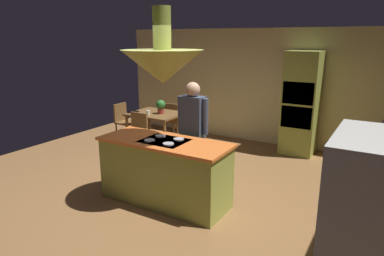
% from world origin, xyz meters
% --- Properties ---
extents(ground, '(8.16, 8.16, 0.00)m').
position_xyz_m(ground, '(0.00, 0.00, 0.00)').
color(ground, olive).
extents(wall_back, '(6.80, 0.10, 2.55)m').
position_xyz_m(wall_back, '(0.00, 3.45, 1.27)').
color(wall_back, beige).
rests_on(wall_back, ground).
extents(kitchen_island, '(1.92, 0.76, 0.96)m').
position_xyz_m(kitchen_island, '(0.00, -0.20, 0.47)').
color(kitchen_island, '#939E42').
rests_on(kitchen_island, ground).
extents(oven_tower, '(0.66, 0.62, 2.10)m').
position_xyz_m(oven_tower, '(1.10, 3.04, 1.05)').
color(oven_tower, '#939E42').
rests_on(oven_tower, ground).
extents(dining_table, '(1.12, 0.91, 0.76)m').
position_xyz_m(dining_table, '(-1.70, 1.90, 0.66)').
color(dining_table, brown).
rests_on(dining_table, ground).
extents(person_at_island, '(0.53, 0.23, 1.70)m').
position_xyz_m(person_at_island, '(0.08, 0.45, 0.98)').
color(person_at_island, tan).
rests_on(person_at_island, ground).
extents(range_hood, '(1.10, 1.10, 1.00)m').
position_xyz_m(range_hood, '(0.00, -0.20, 1.99)').
color(range_hood, '#939E42').
extents(pendant_light_over_table, '(0.32, 0.32, 0.82)m').
position_xyz_m(pendant_light_over_table, '(-1.70, 1.90, 1.86)').
color(pendant_light_over_table, beige).
extents(chair_facing_island, '(0.40, 0.40, 0.87)m').
position_xyz_m(chair_facing_island, '(-1.70, 1.23, 0.50)').
color(chair_facing_island, brown).
rests_on(chair_facing_island, ground).
extents(chair_by_back_wall, '(0.40, 0.40, 0.87)m').
position_xyz_m(chair_by_back_wall, '(-1.70, 2.57, 0.50)').
color(chair_by_back_wall, brown).
rests_on(chair_by_back_wall, ground).
extents(chair_at_corner, '(0.40, 0.40, 0.87)m').
position_xyz_m(chair_at_corner, '(-2.64, 1.90, 0.50)').
color(chair_at_corner, brown).
rests_on(chair_at_corner, ground).
extents(potted_plant_on_table, '(0.20, 0.20, 0.30)m').
position_xyz_m(potted_plant_on_table, '(-1.57, 1.89, 0.93)').
color(potted_plant_on_table, '#99382D').
rests_on(potted_plant_on_table, dining_table).
extents(cup_on_table, '(0.07, 0.07, 0.09)m').
position_xyz_m(cup_on_table, '(-1.74, 1.67, 0.81)').
color(cup_on_table, white).
rests_on(cup_on_table, dining_table).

